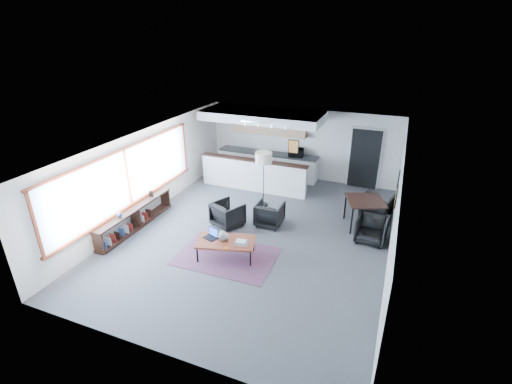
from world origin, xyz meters
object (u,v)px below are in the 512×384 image
at_px(floor_lamp, 264,160).
at_px(dining_chair_near, 371,230).
at_px(laptop, 212,235).
at_px(microwave, 296,152).
at_px(coffee_table, 226,242).
at_px(dining_chair_far, 376,207).
at_px(armchair_right, 270,213).
at_px(book_stack, 241,242).
at_px(dining_table, 365,202).
at_px(armchair_left, 228,213).
at_px(ceramic_pot, 223,236).

height_order(floor_lamp, dining_chair_near, floor_lamp).
bearing_deg(laptop, microwave, 102.69).
distance_m(coffee_table, laptop, 0.41).
bearing_deg(dining_chair_near, dining_chair_far, 94.27).
relative_size(laptop, microwave, 0.73).
xyz_separation_m(coffee_table, dining_chair_far, (3.27, 3.51, -0.07)).
height_order(armchair_right, dining_chair_near, armchair_right).
relative_size(book_stack, dining_chair_far, 0.46).
bearing_deg(coffee_table, armchair_right, 61.71).
relative_size(dining_chair_near, microwave, 1.24).
height_order(book_stack, dining_table, dining_table).
distance_m(coffee_table, floor_lamp, 3.28).
height_order(floor_lamp, dining_table, floor_lamp).
bearing_deg(dining_table, armchair_left, -158.91).
distance_m(armchair_left, dining_table, 3.91).
bearing_deg(dining_table, coffee_table, -136.14).
bearing_deg(microwave, ceramic_pot, -102.33).
xyz_separation_m(ceramic_pot, floor_lamp, (-0.12, 3.09, 0.97)).
relative_size(book_stack, armchair_left, 0.41).
relative_size(coffee_table, floor_lamp, 0.87).
height_order(armchair_right, dining_chair_far, armchair_right).
relative_size(armchair_left, dining_table, 0.62).
relative_size(coffee_table, microwave, 2.90).
bearing_deg(dining_chair_far, microwave, -20.68).
xyz_separation_m(floor_lamp, dining_table, (3.15, -0.22, -0.79)).
distance_m(coffee_table, microwave, 5.56).
distance_m(book_stack, dining_chair_far, 4.52).
bearing_deg(dining_chair_far, armchair_left, 39.79).
relative_size(coffee_table, ceramic_pot, 6.26).
distance_m(armchair_left, microwave, 4.20).
bearing_deg(armchair_left, armchair_right, -132.08).
bearing_deg(dining_chair_far, laptop, 55.69).
bearing_deg(dining_chair_far, dining_table, 77.91).
height_order(laptop, armchair_left, armchair_left).
distance_m(laptop, dining_table, 4.41).
relative_size(armchair_right, dining_table, 0.59).
height_order(coffee_table, armchair_left, armchair_left).
distance_m(armchair_left, floor_lamp, 2.04).
height_order(dining_chair_near, dining_chair_far, dining_chair_far).
distance_m(armchair_right, dining_chair_far, 3.23).
bearing_deg(floor_lamp, microwave, 81.97).
relative_size(laptop, floor_lamp, 0.22).
bearing_deg(book_stack, dining_table, 48.02).
relative_size(dining_table, microwave, 2.39).
relative_size(ceramic_pot, floor_lamp, 0.14).
relative_size(coffee_table, dining_chair_near, 2.34).
relative_size(laptop, book_stack, 1.22).
xyz_separation_m(book_stack, dining_chair_near, (2.85, 2.09, -0.17)).
distance_m(book_stack, dining_table, 3.84).
xyz_separation_m(floor_lamp, dining_chair_far, (3.44, 0.44, -1.20)).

